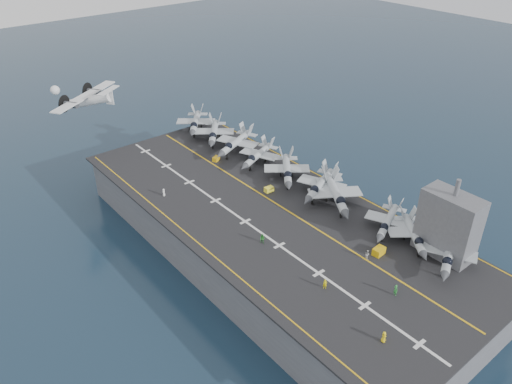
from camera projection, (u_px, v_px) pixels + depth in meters
ground at (268, 252)px, 106.06m from camera, size 500.00×500.00×0.00m
hull at (268, 233)px, 103.48m from camera, size 36.00×90.00×10.00m
flight_deck at (269, 212)px, 100.80m from camera, size 38.00×92.00×0.40m
foul_line at (280, 206)px, 102.32m from camera, size 0.35×90.00×0.02m
landing_centerline at (245, 221)px, 97.42m from camera, size 0.50×90.00×0.02m
deck_edge_port at (198, 243)px, 91.43m from camera, size 0.25×90.00×0.02m
deck_edge_stbd at (332, 182)px, 110.76m from camera, size 0.25×90.00×0.02m
island_superstructure at (450, 218)px, 85.14m from camera, size 5.00×10.00×15.00m
fighter_jet_0 at (449, 253)px, 85.07m from camera, size 16.57×14.46×4.83m
fighter_jet_1 at (414, 233)px, 90.08m from camera, size 15.46×16.12×4.68m
fighter_jet_2 at (388, 221)px, 93.64m from camera, size 15.63×13.34×4.59m
fighter_jet_3 at (336, 193)px, 101.09m from camera, size 17.97×19.53×5.64m
fighter_jet_4 at (320, 184)px, 104.78m from camera, size 17.99×15.31×5.29m
fighter_jet_5 at (287, 169)px, 110.33m from camera, size 17.55×18.19×5.29m
fighter_jet_6 at (258, 154)px, 117.00m from camera, size 16.58×14.04×4.88m
fighter_jet_7 at (236, 142)px, 122.17m from camera, size 18.46×15.74×5.42m
fighter_jet_8 at (214, 132)px, 127.61m from camera, size 17.72×18.34×5.33m
tow_cart_a at (379, 251)px, 88.28m from camera, size 2.39×1.66×1.36m
tow_cart_b at (269, 189)px, 106.91m from camera, size 1.95×1.34×1.12m
tow_cart_c at (216, 159)px, 119.27m from camera, size 2.10×1.79×1.07m
crew_0 at (384, 337)px, 70.89m from camera, size 1.12×1.33×1.88m
crew_1 at (325, 284)px, 80.55m from camera, size 1.27×1.23×1.78m
crew_2 at (262, 239)px, 90.96m from camera, size 1.19×1.39×1.95m
crew_5 at (164, 192)px, 105.25m from camera, size 1.20×1.21×1.71m
crew_6 at (396, 290)px, 79.16m from camera, size 1.04×1.36×2.05m
crew_7 at (367, 254)px, 87.20m from camera, size 1.01×1.21×1.73m
transport_plane at (86, 101)px, 121.92m from camera, size 27.95×25.74×5.46m
fighter_jet_9 at (195, 122)px, 133.23m from camera, size 17.72×18.34×5.33m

